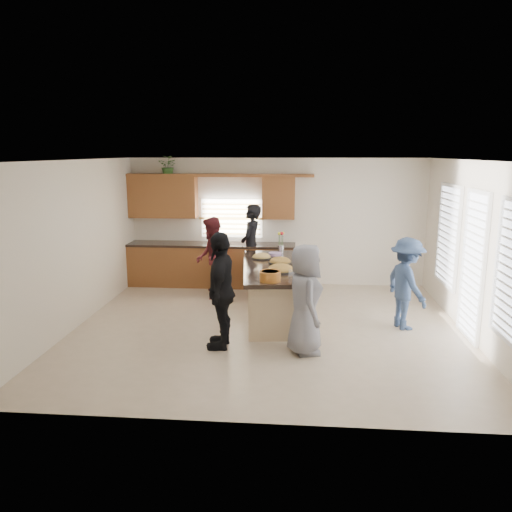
# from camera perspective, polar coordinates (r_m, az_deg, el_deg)

# --- Properties ---
(floor) EXTENTS (6.50, 6.50, 0.00)m
(floor) POSITION_cam_1_polar(r_m,az_deg,el_deg) (8.51, 1.38, -8.30)
(floor) COLOR beige
(floor) RESTS_ON ground
(room_shell) EXTENTS (6.52, 6.02, 2.81)m
(room_shell) POSITION_cam_1_polar(r_m,az_deg,el_deg) (8.05, 1.44, 4.50)
(room_shell) COLOR silver
(room_shell) RESTS_ON ground
(back_cabinetry) EXTENTS (4.08, 0.66, 2.46)m
(back_cabinetry) POSITION_cam_1_polar(r_m,az_deg,el_deg) (11.07, -5.34, 1.28)
(back_cabinetry) COLOR brown
(back_cabinetry) RESTS_ON ground
(right_wall_glazing) EXTENTS (0.06, 4.00, 2.25)m
(right_wall_glazing) POSITION_cam_1_polar(r_m,az_deg,el_deg) (8.46, 23.70, 0.01)
(right_wall_glazing) COLOR white
(right_wall_glazing) RESTS_ON ground
(island) EXTENTS (1.42, 2.80, 0.95)m
(island) POSITION_cam_1_polar(r_m,az_deg,el_deg) (9.00, 2.29, -4.14)
(island) COLOR tan
(island) RESTS_ON ground
(platter_front) EXTENTS (0.49, 0.49, 0.20)m
(platter_front) POSITION_cam_1_polar(r_m,az_deg,el_deg) (8.42, 2.84, -1.58)
(platter_front) COLOR black
(platter_front) RESTS_ON island
(platter_mid) EXTENTS (0.43, 0.43, 0.17)m
(platter_mid) POSITION_cam_1_polar(r_m,az_deg,el_deg) (9.03, 2.78, -0.65)
(platter_mid) COLOR black
(platter_mid) RESTS_ON island
(platter_back) EXTENTS (0.38, 0.38, 0.15)m
(platter_back) POSITION_cam_1_polar(r_m,az_deg,el_deg) (9.42, 0.65, -0.11)
(platter_back) COLOR black
(platter_back) RESTS_ON island
(salad_bowl) EXTENTS (0.33, 0.33, 0.16)m
(salad_bowl) POSITION_cam_1_polar(r_m,az_deg,el_deg) (7.77, 1.61, -2.25)
(salad_bowl) COLOR #BF6923
(salad_bowl) RESTS_ON island
(clear_cup) EXTENTS (0.09, 0.09, 0.11)m
(clear_cup) POSITION_cam_1_polar(r_m,az_deg,el_deg) (8.08, 4.04, -1.99)
(clear_cup) COLOR white
(clear_cup) RESTS_ON island
(plate_stack) EXTENTS (0.25, 0.25, 0.05)m
(plate_stack) POSITION_cam_1_polar(r_m,az_deg,el_deg) (9.72, 2.19, 0.24)
(plate_stack) COLOR #AF8AC9
(plate_stack) RESTS_ON island
(flower_vase) EXTENTS (0.14, 0.14, 0.41)m
(flower_vase) POSITION_cam_1_polar(r_m,az_deg,el_deg) (9.97, 2.87, 1.64)
(flower_vase) COLOR silver
(flower_vase) RESTS_ON island
(potted_plant) EXTENTS (0.48, 0.45, 0.45)m
(potted_plant) POSITION_cam_1_polar(r_m,az_deg,el_deg) (11.16, -9.97, 10.09)
(potted_plant) COLOR #386528
(potted_plant) RESTS_ON back_cabinetry
(woman_left_back) EXTENTS (0.56, 0.74, 1.83)m
(woman_left_back) POSITION_cam_1_polar(r_m,az_deg,el_deg) (10.78, -0.56, 1.08)
(woman_left_back) COLOR black
(woman_left_back) RESTS_ON ground
(woman_left_mid) EXTENTS (0.75, 0.90, 1.65)m
(woman_left_mid) POSITION_cam_1_polar(r_m,az_deg,el_deg) (10.12, -5.10, -0.20)
(woman_left_mid) COLOR #571A1F
(woman_left_mid) RESTS_ON ground
(woman_left_front) EXTENTS (0.44, 1.05, 1.78)m
(woman_left_front) POSITION_cam_1_polar(r_m,az_deg,el_deg) (7.51, -3.99, -3.93)
(woman_left_front) COLOR black
(woman_left_front) RESTS_ON ground
(woman_right_back) EXTENTS (0.89, 1.14, 1.55)m
(woman_right_back) POSITION_cam_1_polar(r_m,az_deg,el_deg) (8.69, 16.82, -3.03)
(woman_right_back) COLOR navy
(woman_right_back) RESTS_ON ground
(woman_right_front) EXTENTS (0.67, 0.89, 1.64)m
(woman_right_front) POSITION_cam_1_polar(r_m,az_deg,el_deg) (7.33, 5.63, -4.95)
(woman_right_front) COLOR slate
(woman_right_front) RESTS_ON ground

